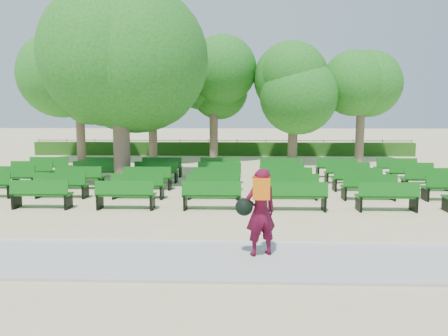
# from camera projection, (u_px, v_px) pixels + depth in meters

# --- Properties ---
(ground) EXTENTS (120.00, 120.00, 0.00)m
(ground) POSITION_uv_depth(u_px,v_px,m) (208.00, 194.00, 16.21)
(ground) COLOR #CCBB87
(paving) EXTENTS (30.00, 2.20, 0.06)m
(paving) POSITION_uv_depth(u_px,v_px,m) (182.00, 261.00, 8.87)
(paving) COLOR #A7A6A2
(paving) RESTS_ON ground
(curb) EXTENTS (30.00, 0.12, 0.10)m
(curb) POSITION_uv_depth(u_px,v_px,m) (188.00, 243.00, 10.01)
(curb) COLOR silver
(curb) RESTS_ON ground
(hedge) EXTENTS (26.00, 0.70, 0.90)m
(hedge) POSITION_uv_depth(u_px,v_px,m) (222.00, 149.00, 30.02)
(hedge) COLOR #204D13
(hedge) RESTS_ON ground
(fence) EXTENTS (26.00, 0.10, 1.02)m
(fence) POSITION_uv_depth(u_px,v_px,m) (223.00, 155.00, 30.47)
(fence) COLOR black
(fence) RESTS_ON ground
(tree_line) EXTENTS (21.80, 6.80, 7.04)m
(tree_line) POSITION_uv_depth(u_px,v_px,m) (220.00, 162.00, 26.11)
(tree_line) COLOR #24711F
(tree_line) RESTS_ON ground
(bench_array) EXTENTS (1.87, 0.71, 1.15)m
(bench_array) POSITION_uv_depth(u_px,v_px,m) (217.00, 188.00, 16.96)
(bench_array) COLOR #0F5B11
(bench_array) RESTS_ON ground
(tree_among) EXTENTS (5.87, 5.87, 7.86)m
(tree_among) POSITION_uv_depth(u_px,v_px,m) (119.00, 55.00, 16.75)
(tree_among) COLOR brown
(tree_among) RESTS_ON ground
(person) EXTENTS (0.92, 0.65, 1.84)m
(person) POSITION_uv_depth(u_px,v_px,m) (259.00, 211.00, 9.02)
(person) COLOR #4D0B22
(person) RESTS_ON ground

